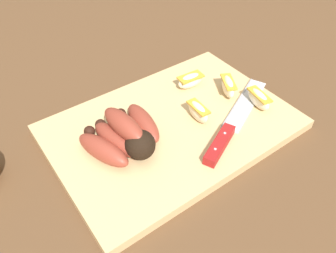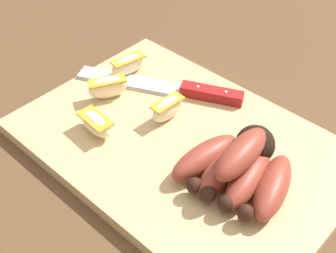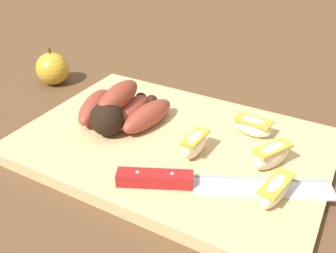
{
  "view_description": "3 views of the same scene",
  "coord_description": "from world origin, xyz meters",
  "views": [
    {
      "loc": [
        0.27,
        0.38,
        0.47
      ],
      "look_at": [
        0.0,
        0.01,
        0.03
      ],
      "focal_mm": 35.6,
      "sensor_mm": 36.0,
      "label": 1
    },
    {
      "loc": [
        0.29,
        -0.36,
        0.48
      ],
      "look_at": [
        -0.04,
        -0.01,
        0.04
      ],
      "focal_mm": 48.65,
      "sensor_mm": 36.0,
      "label": 2
    },
    {
      "loc": [
        -0.25,
        0.43,
        0.34
      ],
      "look_at": [
        -0.02,
        0.01,
        0.05
      ],
      "focal_mm": 40.04,
      "sensor_mm": 36.0,
      "label": 3
    }
  ],
  "objects": [
    {
      "name": "apple_wedge_extra",
      "position": [
        -0.12,
        -0.07,
        0.04
      ],
      "size": [
        0.06,
        0.03,
        0.03
      ],
      "color": "#F4E5C1",
      "rests_on": "cutting_board"
    },
    {
      "name": "apple_wedge_far",
      "position": [
        -0.07,
        0.02,
        0.04
      ],
      "size": [
        0.02,
        0.06,
        0.04
      ],
      "color": "#F4E5C1",
      "rests_on": "cutting_board"
    },
    {
      "name": "chefs_knife",
      "position": [
        -0.09,
        0.08,
        0.03
      ],
      "size": [
        0.27,
        0.15,
        0.02
      ],
      "color": "silver",
      "rests_on": "cutting_board"
    },
    {
      "name": "apple_wedge_near",
      "position": [
        -0.17,
        -0.01,
        0.04
      ],
      "size": [
        0.05,
        0.07,
        0.04
      ],
      "color": "#F4E5C1",
      "rests_on": "cutting_board"
    },
    {
      "name": "banana_bunch",
      "position": [
        0.08,
        -0.0,
        0.04
      ],
      "size": [
        0.16,
        0.14,
        0.07
      ],
      "color": "black",
      "rests_on": "cutting_board"
    },
    {
      "name": "ground_plane",
      "position": [
        0.0,
        0.0,
        0.0
      ],
      "size": [
        6.0,
        6.0,
        0.0
      ],
      "primitive_type": "plane",
      "color": "brown"
    },
    {
      "name": "cutting_board",
      "position": [
        -0.02,
        -0.0,
        0.01
      ],
      "size": [
        0.47,
        0.32,
        0.02
      ],
      "primitive_type": "cube",
      "color": "tan",
      "rests_on": "ground_plane"
    },
    {
      "name": "apple_wedge_middle",
      "position": [
        -0.19,
        0.06,
        0.04
      ],
      "size": [
        0.03,
        0.07,
        0.03
      ],
      "color": "#F4E5C1",
      "rests_on": "cutting_board"
    }
  ]
}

